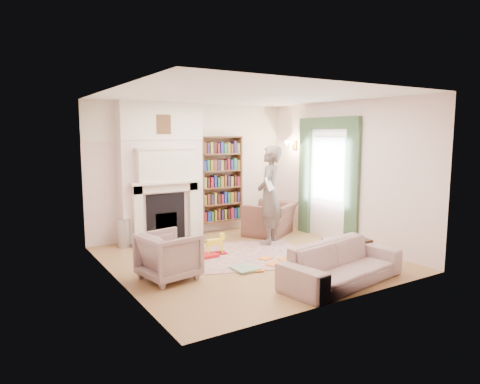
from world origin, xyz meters
TOP-DOWN VIEW (x-y plane):
  - floor at (0.00, 0.00)m, footprint 4.50×4.50m
  - ceiling at (0.00, 0.00)m, footprint 4.50×4.50m
  - wall_back at (0.00, 2.25)m, footprint 4.50×0.00m
  - wall_front at (0.00, -2.25)m, footprint 4.50×0.00m
  - wall_left at (-2.25, 0.00)m, footprint 0.00×4.50m
  - wall_right at (2.25, 0.00)m, footprint 0.00×4.50m
  - fireplace at (-0.75, 2.05)m, footprint 1.70×0.58m
  - bookcase at (0.65, 2.12)m, footprint 1.00×0.24m
  - window at (2.23, 0.40)m, footprint 0.02×0.90m
  - curtain_left at (2.20, -0.30)m, footprint 0.07×0.32m
  - curtain_right at (2.20, 1.10)m, footprint 0.07×0.32m
  - pelmet at (2.19, 0.40)m, footprint 0.09×1.70m
  - wall_sconce at (2.03, 1.50)m, footprint 0.20×0.24m
  - rug at (-0.08, 0.27)m, footprint 2.93×2.58m
  - armchair_reading at (1.40, 1.28)m, footprint 1.39×1.34m
  - armchair_left at (-1.57, -0.26)m, footprint 0.91×0.89m
  - sofa at (0.51, -1.75)m, footprint 2.11×1.10m
  - man_reading at (0.95, 0.68)m, footprint 0.84×0.82m
  - newspaper at (0.80, 0.48)m, footprint 0.37×0.34m
  - coffee_table at (1.18, -1.20)m, footprint 0.75×0.54m
  - paraffin_heater at (-1.60, 1.90)m, footprint 0.29×0.29m
  - rocking_horse at (-0.38, 0.51)m, footprint 0.46×0.24m
  - board_game at (-0.37, -0.51)m, footprint 0.40×0.40m
  - game_box_lid at (-0.55, 0.41)m, footprint 0.33×0.23m
  - comic_annuals at (0.17, -0.45)m, footprint 1.03×0.71m

SIDE VIEW (x-z plane):
  - floor at x=0.00m, z-range 0.00..0.00m
  - rug at x=-0.08m, z-range 0.00..0.01m
  - comic_annuals at x=0.17m, z-range 0.01..0.03m
  - board_game at x=-0.37m, z-range 0.01..0.04m
  - game_box_lid at x=-0.55m, z-range 0.01..0.06m
  - rocking_horse at x=-0.38m, z-range 0.00..0.39m
  - coffee_table at x=1.18m, z-range 0.00..0.45m
  - paraffin_heater at x=-1.60m, z-range 0.00..0.55m
  - sofa at x=0.51m, z-range 0.00..0.59m
  - armchair_reading at x=1.40m, z-range 0.00..0.69m
  - armchair_left at x=-1.57m, z-range 0.00..0.72m
  - man_reading at x=0.95m, z-range 0.00..1.95m
  - bookcase at x=0.65m, z-range 0.25..2.10m
  - curtain_left at x=2.20m, z-range 0.00..2.40m
  - curtain_right at x=2.20m, z-range 0.00..2.40m
  - newspaper at x=0.80m, z-range 1.10..1.36m
  - fireplace at x=-0.75m, z-range -0.01..2.79m
  - wall_back at x=0.00m, z-range -0.85..3.65m
  - wall_front at x=0.00m, z-range -0.85..3.65m
  - wall_left at x=-2.25m, z-range -0.85..3.65m
  - wall_right at x=2.25m, z-range -0.85..3.65m
  - window at x=2.23m, z-range 0.80..2.10m
  - wall_sconce at x=2.03m, z-range 1.78..2.02m
  - pelmet at x=2.19m, z-range 2.26..2.50m
  - ceiling at x=0.00m, z-range 2.80..2.80m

